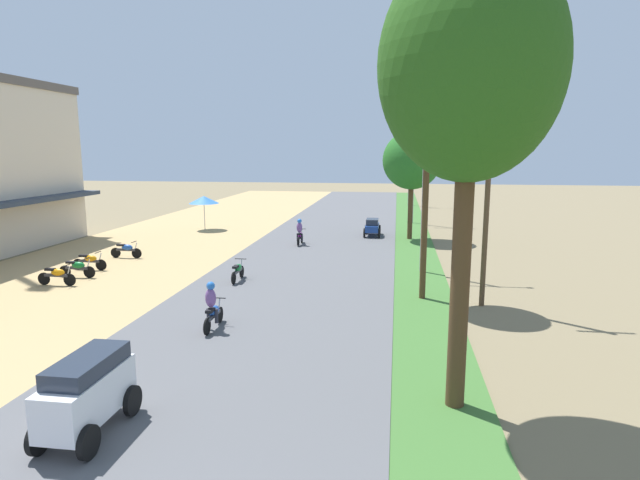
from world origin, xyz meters
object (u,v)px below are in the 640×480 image
(car_sedan_blue, at_px, (372,226))
(motorbike_ahead_second, at_px, (212,307))
(streetlamp_near, at_px, (424,174))
(streetlamp_far, at_px, (410,164))
(streetlamp_mid, at_px, (414,164))
(motorbike_ahead_fourth, at_px, (300,232))
(median_tree_nearest, at_px, (470,68))
(car_van_white, at_px, (87,391))
(median_tree_third, at_px, (412,161))
(motorbike_ahead_third, at_px, (238,270))
(vendor_umbrella, at_px, (204,200))
(parked_motorbike_seventh, at_px, (126,249))
(parked_motorbike_fourth, at_px, (57,275))
(utility_pole_near, at_px, (489,175))
(median_tree_second, at_px, (428,121))
(parked_motorbike_sixth, at_px, (90,260))
(parked_motorbike_fifth, at_px, (77,267))

(car_sedan_blue, xyz_separation_m, motorbike_ahead_second, (-4.35, -19.93, 0.11))
(streetlamp_near, height_order, car_sedan_blue, streetlamp_near)
(streetlamp_near, distance_m, streetlamp_far, 31.26)
(streetlamp_mid, relative_size, motorbike_ahead_fourth, 4.65)
(median_tree_nearest, height_order, car_van_white, median_tree_nearest)
(median_tree_nearest, relative_size, median_tree_third, 1.43)
(motorbike_ahead_second, xyz_separation_m, motorbike_ahead_third, (-1.12, 6.45, -0.28))
(motorbike_ahead_fourth, bearing_deg, streetlamp_mid, 57.21)
(streetlamp_near, xyz_separation_m, motorbike_ahead_third, (-8.38, -3.17, -4.26))
(vendor_umbrella, height_order, motorbike_ahead_third, vendor_umbrella)
(parked_motorbike_seventh, xyz_separation_m, car_van_white, (8.41, -17.14, 0.47))
(parked_motorbike_fourth, distance_m, utility_pole_near, 18.71)
(parked_motorbike_fourth, relative_size, median_tree_nearest, 0.18)
(median_tree_third, distance_m, car_sedan_blue, 5.25)
(median_tree_second, xyz_separation_m, streetlamp_far, (0.16, 36.00, -2.65))
(vendor_umbrella, distance_m, motorbike_ahead_second, 22.65)
(median_tree_nearest, relative_size, car_van_white, 4.24)
(streetlamp_near, bearing_deg, utility_pole_near, -68.23)
(median_tree_third, bearing_deg, parked_motorbike_sixth, -143.83)
(streetlamp_near, relative_size, motorbike_ahead_third, 4.63)
(parked_motorbike_fourth, height_order, motorbike_ahead_second, motorbike_ahead_second)
(parked_motorbike_fourth, distance_m, motorbike_ahead_fourth, 14.35)
(parked_motorbike_sixth, distance_m, parked_motorbike_seventh, 3.04)
(median_tree_third, xyz_separation_m, car_van_white, (-7.25, -25.79, -4.25))
(car_sedan_blue, bearing_deg, parked_motorbike_seventh, -144.41)
(vendor_umbrella, distance_m, utility_pole_near, 24.37)
(parked_motorbike_fourth, distance_m, parked_motorbike_sixth, 2.99)
(car_sedan_blue, xyz_separation_m, motorbike_ahead_fourth, (-4.34, -4.08, 0.11))
(streetlamp_mid, xyz_separation_m, motorbike_ahead_third, (-8.38, -20.65, -4.27))
(median_tree_nearest, relative_size, median_tree_second, 1.20)
(vendor_umbrella, relative_size, car_sedan_blue, 1.12)
(parked_motorbike_fifth, height_order, motorbike_ahead_second, motorbike_ahead_second)
(motorbike_ahead_second, xyz_separation_m, motorbike_ahead_fourth, (0.01, 15.86, 0.00))
(streetlamp_near, bearing_deg, parked_motorbike_fourth, -162.42)
(car_van_white, distance_m, motorbike_ahead_third, 13.08)
(parked_motorbike_fifth, bearing_deg, vendor_umbrella, 87.77)
(parked_motorbike_fourth, xyz_separation_m, parked_motorbike_seventh, (0.04, 6.00, 0.00))
(parked_motorbike_fifth, bearing_deg, parked_motorbike_seventh, 89.92)
(parked_motorbike_seventh, height_order, vendor_umbrella, vendor_umbrella)
(median_tree_third, xyz_separation_m, motorbike_ahead_second, (-6.89, -19.19, -4.42))
(parked_motorbike_sixth, bearing_deg, streetlamp_far, 63.92)
(parked_motorbike_seventh, bearing_deg, vendor_umbrella, 86.84)
(motorbike_ahead_fourth, bearing_deg, parked_motorbike_seventh, -148.81)
(parked_motorbike_sixth, xyz_separation_m, median_tree_second, (16.17, -2.63, 6.54))
(vendor_umbrella, relative_size, streetlamp_near, 0.30)
(parked_motorbike_seventh, bearing_deg, streetlamp_near, -3.28)
(parked_motorbike_sixth, height_order, utility_pole_near, utility_pole_near)
(parked_motorbike_sixth, xyz_separation_m, motorbike_ahead_second, (9.08, -7.51, 0.30))
(car_van_white, bearing_deg, utility_pole_near, 48.47)
(parked_motorbike_seventh, height_order, streetlamp_far, streetlamp_far)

